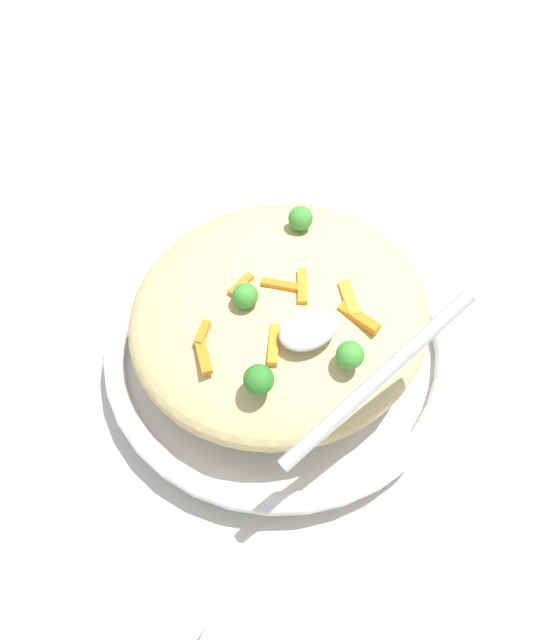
{
  "coord_description": "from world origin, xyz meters",
  "views": [
    {
      "loc": [
        0.2,
        0.35,
        0.69
      ],
      "look_at": [
        0.0,
        0.0,
        0.08
      ],
      "focal_mm": 41.31,
      "sensor_mm": 36.0,
      "label": 1
    }
  ],
  "objects": [
    {
      "name": "carrot_piece_5",
      "position": [
        0.09,
        0.03,
        0.13
      ],
      "size": [
        0.02,
        0.04,
        0.01
      ],
      "primitive_type": "cube",
      "rotation": [
        0.0,
        0.0,
        4.44
      ],
      "color": "orange",
      "rests_on": "pasta_mound"
    },
    {
      "name": "ground_plane",
      "position": [
        0.0,
        0.0,
        0.0
      ],
      "size": [
        2.4,
        2.4,
        0.0
      ],
      "primitive_type": "plane",
      "color": "beige"
    },
    {
      "name": "broccoli_floret_2",
      "position": [
        0.07,
        0.08,
        0.15
      ],
      "size": [
        0.03,
        0.03,
        0.03
      ],
      "color": "#296820",
      "rests_on": "pasta_mound"
    },
    {
      "name": "pasta_mound",
      "position": [
        0.0,
        0.0,
        0.09
      ],
      "size": [
        0.3,
        0.28,
        0.1
      ],
      "primitive_type": "ellipsoid",
      "color": "#D1BA7A",
      "rests_on": "serving_bowl"
    },
    {
      "name": "serving_spoon",
      "position": [
        0.0,
        0.1,
        0.16
      ],
      "size": [
        0.18,
        0.12,
        0.1
      ],
      "color": "#B7B7BC",
      "rests_on": "pasta_mound"
    },
    {
      "name": "carrot_piece_2",
      "position": [
        -0.05,
        0.06,
        0.13
      ],
      "size": [
        0.02,
        0.04,
        0.01
      ],
      "primitive_type": "cube",
      "rotation": [
        0.0,
        0.0,
        5.08
      ],
      "color": "orange",
      "rests_on": "pasta_mound"
    },
    {
      "name": "broccoli_floret_1",
      "position": [
        0.04,
        0.0,
        0.15
      ],
      "size": [
        0.02,
        0.02,
        0.03
      ],
      "color": "#377928",
      "rests_on": "pasta_mound"
    },
    {
      "name": "carrot_piece_0",
      "position": [
        -0.05,
        0.04,
        0.14
      ],
      "size": [
        0.02,
        0.04,
        0.01
      ],
      "primitive_type": "cube",
      "rotation": [
        0.0,
        0.0,
        1.27
      ],
      "color": "orange",
      "rests_on": "pasta_mound"
    },
    {
      "name": "carrot_piece_7",
      "position": [
        0.03,
        -0.02,
        0.14
      ],
      "size": [
        0.03,
        0.02,
        0.01
      ],
      "primitive_type": "cube",
      "rotation": [
        0.0,
        0.0,
        0.34
      ],
      "color": "orange",
      "rests_on": "pasta_mound"
    },
    {
      "name": "carrot_piece_1",
      "position": [
        -0.0,
        0.0,
        0.14
      ],
      "size": [
        0.03,
        0.03,
        0.01
      ],
      "primitive_type": "cube",
      "rotation": [
        0.0,
        0.0,
        5.53
      ],
      "color": "orange",
      "rests_on": "pasta_mound"
    },
    {
      "name": "broccoli_floret_3",
      "position": [
        -0.06,
        -0.06,
        0.15
      ],
      "size": [
        0.02,
        0.02,
        0.03
      ],
      "color": "#377928",
      "rests_on": "pasta_mound"
    },
    {
      "name": "broccoli_floret_0",
      "position": [
        -0.01,
        0.1,
        0.15
      ],
      "size": [
        0.03,
        0.03,
        0.03
      ],
      "color": "#377928",
      "rests_on": "pasta_mound"
    },
    {
      "name": "serving_bowl",
      "position": [
        0.0,
        0.0,
        0.03
      ],
      "size": [
        0.37,
        0.37,
        0.05
      ],
      "color": "silver",
      "rests_on": "ground_plane"
    },
    {
      "name": "carrot_piece_3",
      "position": [
        0.04,
        0.05,
        0.14
      ],
      "size": [
        0.03,
        0.04,
        0.01
      ],
      "primitive_type": "cube",
      "rotation": [
        0.0,
        0.0,
        4.13
      ],
      "color": "orange",
      "rests_on": "pasta_mound"
    },
    {
      "name": "carrot_piece_6",
      "position": [
        -0.02,
        0.01,
        0.14
      ],
      "size": [
        0.03,
        0.04,
        0.01
      ],
      "primitive_type": "cube",
      "rotation": [
        0.0,
        0.0,
        4.19
      ],
      "color": "orange",
      "rests_on": "pasta_mound"
    },
    {
      "name": "carrot_piece_4",
      "position": [
        0.08,
        0.01,
        0.13
      ],
      "size": [
        0.02,
        0.02,
        0.01
      ],
      "primitive_type": "cube",
      "rotation": [
        0.0,
        0.0,
        0.75
      ],
      "color": "orange",
      "rests_on": "pasta_mound"
    }
  ]
}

